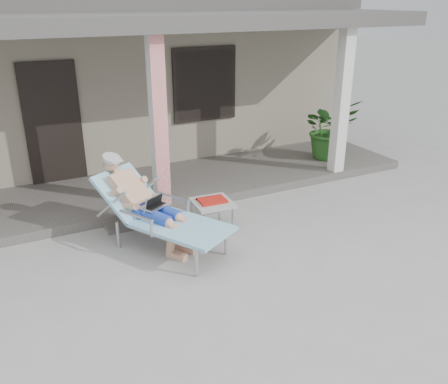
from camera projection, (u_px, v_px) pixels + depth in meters
ground at (222, 275)px, 5.93m from camera, size 60.00×60.00×0.00m
house at (94, 72)px, 10.67m from camera, size 10.40×5.40×3.30m
porch_deck at (147, 190)px, 8.38m from camera, size 10.00×2.00×0.15m
porch_overhang at (137, 28)px, 7.30m from camera, size 10.00×2.30×2.85m
porch_step at (170, 216)px, 7.44m from camera, size 2.00×0.30×0.07m
lounger at (151, 192)px, 6.36m from camera, size 1.62×2.06×1.31m
side_table at (212, 204)px, 6.92m from camera, size 0.59×0.59×0.50m
potted_palm at (330, 128)px, 9.60m from camera, size 1.25×1.13×1.23m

